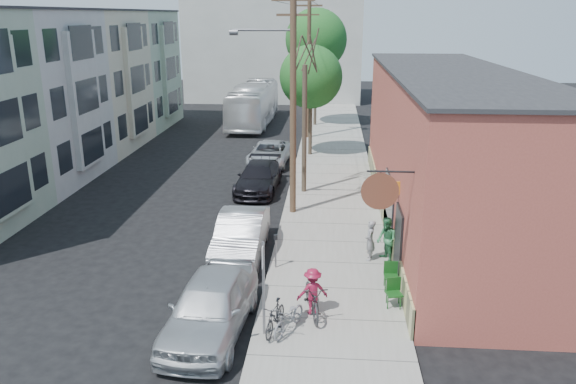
# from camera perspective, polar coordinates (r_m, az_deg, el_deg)

# --- Properties ---
(ground) EXTENTS (120.00, 120.00, 0.00)m
(ground) POSITION_cam_1_polar(r_m,az_deg,el_deg) (21.11, -7.23, -7.10)
(ground) COLOR black
(sidewalk) EXTENTS (4.50, 58.00, 0.15)m
(sidewalk) POSITION_cam_1_polar(r_m,az_deg,el_deg) (31.00, 4.52, 1.26)
(sidewalk) COLOR gray
(sidewalk) RESTS_ON ground
(cafe_building) EXTENTS (6.60, 20.20, 6.61)m
(cafe_building) POSITION_cam_1_polar(r_m,az_deg,el_deg) (24.86, 15.69, 4.23)
(cafe_building) COLOR #A1483C
(cafe_building) RESTS_ON ground
(apartment_row) EXTENTS (6.30, 32.00, 9.00)m
(apartment_row) POSITION_cam_1_polar(r_m,az_deg,el_deg) (36.68, -21.72, 9.69)
(apartment_row) COLOR #95A98F
(apartment_row) RESTS_ON ground
(end_cap_building) EXTENTS (18.00, 8.00, 12.00)m
(end_cap_building) POSITION_cam_1_polar(r_m,az_deg,el_deg) (61.13, -1.38, 14.99)
(end_cap_building) COLOR #AFB0AB
(end_cap_building) RESTS_ON ground
(sign_post) EXTENTS (0.07, 0.45, 2.80)m
(sign_post) POSITION_cam_1_polar(r_m,az_deg,el_deg) (15.57, -2.50, -8.88)
(sign_post) COLOR slate
(sign_post) RESTS_ON sidewalk
(parking_meter_near) EXTENTS (0.14, 0.14, 1.24)m
(parking_meter_near) POSITION_cam_1_polar(r_m,az_deg,el_deg) (19.88, -1.26, -5.46)
(parking_meter_near) COLOR slate
(parking_meter_near) RESTS_ON sidewalk
(parking_meter_far) EXTENTS (0.14, 0.14, 1.24)m
(parking_meter_far) POSITION_cam_1_polar(r_m,az_deg,el_deg) (28.80, 0.57, 1.91)
(parking_meter_far) COLOR slate
(parking_meter_far) RESTS_ON sidewalk
(utility_pole_near) EXTENTS (3.57, 0.28, 10.00)m
(utility_pole_near) POSITION_cam_1_polar(r_m,az_deg,el_deg) (24.46, 0.38, 9.70)
(utility_pole_near) COLOR #503A28
(utility_pole_near) RESTS_ON sidewalk
(utility_pole_far) EXTENTS (1.80, 0.28, 10.00)m
(utility_pole_far) POSITION_cam_1_polar(r_m,az_deg,el_deg) (40.78, 2.13, 12.77)
(utility_pole_far) COLOR #503A28
(utility_pole_far) RESTS_ON sidewalk
(tree_bare) EXTENTS (0.24, 0.24, 6.33)m
(tree_bare) POSITION_cam_1_polar(r_m,az_deg,el_deg) (27.89, 1.67, 6.31)
(tree_bare) COLOR #44392C
(tree_bare) RESTS_ON sidewalk
(tree_leafy_mid) EXTENTS (3.92, 3.92, 6.88)m
(tree_leafy_mid) POSITION_cam_1_polar(r_m,az_deg,el_deg) (35.54, 2.34, 11.60)
(tree_leafy_mid) COLOR #44392C
(tree_leafy_mid) RESTS_ON sidewalk
(tree_leafy_far) EXTENTS (4.83, 4.83, 9.15)m
(tree_leafy_far) POSITION_cam_1_polar(r_m,az_deg,el_deg) (45.59, 2.87, 15.19)
(tree_leafy_far) COLOR #44392C
(tree_leafy_far) RESTS_ON sidewalk
(patio_chair_a) EXTENTS (0.61, 0.61, 0.88)m
(patio_chair_a) POSITION_cam_1_polar(r_m,az_deg,el_deg) (17.80, 10.70, -10.09)
(patio_chair_a) COLOR #134616
(patio_chair_a) RESTS_ON sidewalk
(patio_chair_b) EXTENTS (0.51, 0.51, 0.88)m
(patio_chair_b) POSITION_cam_1_polar(r_m,az_deg,el_deg) (18.86, 10.43, -8.41)
(patio_chair_b) COLOR #134616
(patio_chair_b) RESTS_ON sidewalk
(patron_grey) EXTENTS (0.44, 0.60, 1.52)m
(patron_grey) POSITION_cam_1_polar(r_m,az_deg,el_deg) (20.73, 8.34, -4.88)
(patron_grey) COLOR gray
(patron_grey) RESTS_ON sidewalk
(patron_green) EXTENTS (0.87, 0.98, 1.66)m
(patron_green) POSITION_cam_1_polar(r_m,az_deg,el_deg) (20.68, 9.96, -4.81)
(patron_green) COLOR #2F7646
(patron_green) RESTS_ON sidewalk
(cyclist) EXTENTS (1.07, 0.80, 1.47)m
(cyclist) POSITION_cam_1_polar(r_m,az_deg,el_deg) (17.00, 2.50, -10.05)
(cyclist) COLOR maroon
(cyclist) RESTS_ON sidewalk
(cyclist_bike) EXTENTS (1.11, 2.15, 1.07)m
(cyclist_bike) POSITION_cam_1_polar(r_m,az_deg,el_deg) (17.10, 2.49, -10.63)
(cyclist_bike) COLOR black
(cyclist_bike) RESTS_ON sidewalk
(parked_bike_a) EXTENTS (0.79, 1.59, 0.92)m
(parked_bike_a) POSITION_cam_1_polar(r_m,az_deg,el_deg) (16.23, -1.33, -12.58)
(parked_bike_a) COLOR black
(parked_bike_a) RESTS_ON sidewalk
(parked_bike_b) EXTENTS (1.20, 1.72, 0.86)m
(parked_bike_b) POSITION_cam_1_polar(r_m,az_deg,el_deg) (16.25, 0.12, -12.65)
(parked_bike_b) COLOR slate
(parked_bike_b) RESTS_ON sidewalk
(car_0) EXTENTS (2.41, 5.19, 1.72)m
(car_0) POSITION_cam_1_polar(r_m,az_deg,el_deg) (16.42, -7.87, -11.38)
(car_0) COLOR silver
(car_0) RESTS_ON ground
(car_1) EXTENTS (1.75, 4.93, 1.62)m
(car_1) POSITION_cam_1_polar(r_m,az_deg,el_deg) (21.31, -4.82, -4.40)
(car_1) COLOR #9B9DA3
(car_1) RESTS_ON ground
(car_2) EXTENTS (2.22, 5.04, 1.44)m
(car_2) POSITION_cam_1_polar(r_m,az_deg,el_deg) (29.05, -3.00, 1.49)
(car_2) COLOR black
(car_2) RESTS_ON ground
(car_3) EXTENTS (2.60, 5.06, 1.37)m
(car_3) POSITION_cam_1_polar(r_m,az_deg,el_deg) (34.28, -1.88, 3.94)
(car_3) COLOR #B9BCC1
(car_3) RESTS_ON ground
(bus) EXTENTS (2.95, 11.96, 3.32)m
(bus) POSITION_cam_1_polar(r_m,az_deg,el_deg) (47.25, -3.53, 8.91)
(bus) COLOR white
(bus) RESTS_ON ground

